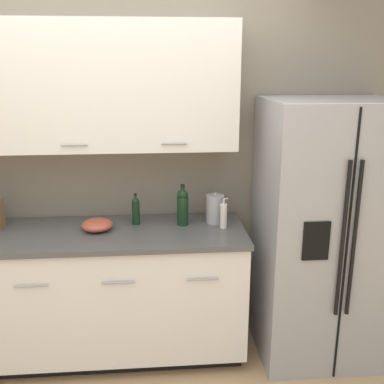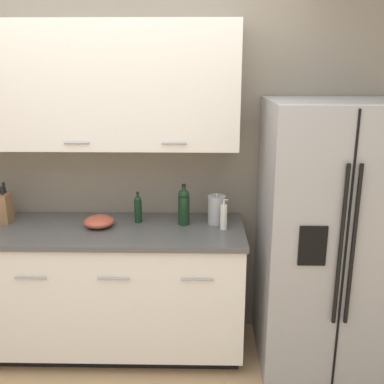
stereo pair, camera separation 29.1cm
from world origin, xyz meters
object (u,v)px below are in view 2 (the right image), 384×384
(soap_dispenser, at_px, (224,217))
(oil_bottle, at_px, (138,208))
(refrigerator, at_px, (328,237))
(knife_block, at_px, (0,207))
(steel_canister, at_px, (217,210))
(mixing_bowl, at_px, (99,222))
(wine_bottle, at_px, (184,206))

(soap_dispenser, bearing_deg, oil_bottle, 167.94)
(refrigerator, xyz_separation_m, oil_bottle, (-1.26, 0.16, 0.14))
(refrigerator, distance_m, knife_block, 2.22)
(knife_block, relative_size, steel_canister, 1.37)
(soap_dispenser, xyz_separation_m, mixing_bowl, (-0.83, 0.02, -0.05))
(wine_bottle, xyz_separation_m, oil_bottle, (-0.32, 0.04, -0.03))
(mixing_bowl, bearing_deg, steel_canister, 6.48)
(knife_block, bearing_deg, refrigerator, -3.63)
(refrigerator, bearing_deg, wine_bottle, 172.76)
(wine_bottle, relative_size, steel_canister, 1.34)
(refrigerator, distance_m, wine_bottle, 0.97)
(refrigerator, distance_m, steel_canister, 0.75)
(oil_bottle, height_order, mixing_bowl, oil_bottle)
(mixing_bowl, bearing_deg, refrigerator, -2.16)
(soap_dispenser, xyz_separation_m, oil_bottle, (-0.58, 0.12, 0.01))
(oil_bottle, bearing_deg, steel_canister, -1.35)
(refrigerator, xyz_separation_m, steel_canister, (-0.72, 0.15, 0.14))
(refrigerator, bearing_deg, oil_bottle, 172.81)
(knife_block, height_order, soap_dispenser, knife_block)
(wine_bottle, relative_size, soap_dispenser, 1.37)
(wine_bottle, bearing_deg, soap_dispenser, -17.78)
(refrigerator, distance_m, mixing_bowl, 1.51)
(refrigerator, height_order, wine_bottle, refrigerator)
(refrigerator, relative_size, mixing_bowl, 8.71)
(steel_canister, bearing_deg, mixing_bowl, -173.52)
(steel_canister, bearing_deg, oil_bottle, 178.65)
(wine_bottle, xyz_separation_m, soap_dispenser, (0.26, -0.08, -0.04))
(steel_canister, relative_size, mixing_bowl, 1.04)
(soap_dispenser, height_order, steel_canister, steel_canister)
(oil_bottle, xyz_separation_m, steel_canister, (0.54, -0.01, 0.00))
(refrigerator, height_order, mixing_bowl, refrigerator)
(knife_block, distance_m, steel_canister, 1.49)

